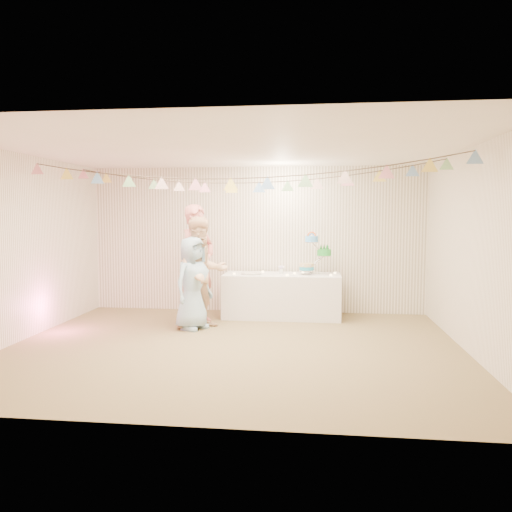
# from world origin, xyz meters

# --- Properties ---
(floor) EXTENTS (6.00, 6.00, 0.00)m
(floor) POSITION_xyz_m (0.00, 0.00, 0.00)
(floor) COLOR brown
(floor) RESTS_ON ground
(ceiling) EXTENTS (6.00, 6.00, 0.00)m
(ceiling) POSITION_xyz_m (0.00, 0.00, 2.60)
(ceiling) COLOR white
(ceiling) RESTS_ON ground
(back_wall) EXTENTS (6.00, 6.00, 0.00)m
(back_wall) POSITION_xyz_m (0.00, 2.50, 1.30)
(back_wall) COLOR white
(back_wall) RESTS_ON ground
(front_wall) EXTENTS (6.00, 6.00, 0.00)m
(front_wall) POSITION_xyz_m (0.00, -2.50, 1.30)
(front_wall) COLOR white
(front_wall) RESTS_ON ground
(left_wall) EXTENTS (5.00, 5.00, 0.00)m
(left_wall) POSITION_xyz_m (-3.00, 0.00, 1.30)
(left_wall) COLOR white
(left_wall) RESTS_ON ground
(right_wall) EXTENTS (5.00, 5.00, 0.00)m
(right_wall) POSITION_xyz_m (3.00, 0.00, 1.30)
(right_wall) COLOR white
(right_wall) RESTS_ON ground
(table) EXTENTS (1.98, 0.79, 0.74)m
(table) POSITION_xyz_m (0.50, 2.02, 0.37)
(table) COLOR white
(table) RESTS_ON floor
(cake_stand) EXTENTS (0.60, 0.35, 0.67)m
(cake_stand) POSITION_xyz_m (1.05, 2.07, 1.09)
(cake_stand) COLOR silver
(cake_stand) RESTS_ON table
(cake_bottom) EXTENTS (0.31, 0.31, 0.15)m
(cake_bottom) POSITION_xyz_m (0.90, 2.01, 0.84)
(cake_bottom) COLOR teal
(cake_bottom) RESTS_ON cake_stand
(cake_middle) EXTENTS (0.27, 0.27, 0.22)m
(cake_middle) POSITION_xyz_m (1.23, 2.16, 1.11)
(cake_middle) COLOR green
(cake_middle) RESTS_ON cake_stand
(cake_top_tier) EXTENTS (0.25, 0.25, 0.19)m
(cake_top_tier) POSITION_xyz_m (0.99, 2.04, 1.38)
(cake_top_tier) COLOR #51A9FF
(cake_top_tier) RESTS_ON cake_stand
(platter) EXTENTS (0.35, 0.35, 0.02)m
(platter) POSITION_xyz_m (-0.02, 1.97, 0.76)
(platter) COLOR white
(platter) RESTS_ON table
(posy) EXTENTS (0.13, 0.13, 0.14)m
(posy) POSITION_xyz_m (0.49, 2.07, 0.82)
(posy) COLOR white
(posy) RESTS_ON table
(person_adult_a) EXTENTS (0.74, 0.83, 1.92)m
(person_adult_a) POSITION_xyz_m (-0.83, 1.44, 0.96)
(person_adult_a) COLOR #C26B65
(person_adult_a) RESTS_ON floor
(person_adult_b) EXTENTS (1.06, 1.00, 1.72)m
(person_adult_b) POSITION_xyz_m (-0.68, 1.08, 0.86)
(person_adult_b) COLOR #E0B289
(person_adult_b) RESTS_ON floor
(person_child) EXTENTS (0.73, 0.83, 1.42)m
(person_child) POSITION_xyz_m (-0.79, 0.97, 0.71)
(person_child) COLOR #95BBD3
(person_child) RESTS_ON floor
(bunting_back) EXTENTS (5.60, 1.10, 0.40)m
(bunting_back) POSITION_xyz_m (0.00, 1.10, 2.35)
(bunting_back) COLOR pink
(bunting_back) RESTS_ON ceiling
(bunting_front) EXTENTS (5.60, 0.90, 0.36)m
(bunting_front) POSITION_xyz_m (0.00, -0.20, 2.32)
(bunting_front) COLOR #72A5E5
(bunting_front) RESTS_ON ceiling
(tealight_0) EXTENTS (0.04, 0.04, 0.03)m
(tealight_0) POSITION_xyz_m (-0.30, 1.87, 0.76)
(tealight_0) COLOR #FFD88C
(tealight_0) RESTS_ON table
(tealight_1) EXTENTS (0.04, 0.04, 0.03)m
(tealight_1) POSITION_xyz_m (0.15, 2.20, 0.76)
(tealight_1) COLOR #FFD88C
(tealight_1) RESTS_ON table
(tealight_2) EXTENTS (0.04, 0.04, 0.03)m
(tealight_2) POSITION_xyz_m (0.60, 1.80, 0.76)
(tealight_2) COLOR #FFD88C
(tealight_2) RESTS_ON table
(tealight_3) EXTENTS (0.04, 0.04, 0.03)m
(tealight_3) POSITION_xyz_m (0.85, 2.24, 0.76)
(tealight_3) COLOR #FFD88C
(tealight_3) RESTS_ON table
(tealight_4) EXTENTS (0.04, 0.04, 0.03)m
(tealight_4) POSITION_xyz_m (1.32, 1.84, 0.76)
(tealight_4) COLOR #FFD88C
(tealight_4) RESTS_ON table
(tealight_5) EXTENTS (0.04, 0.04, 0.03)m
(tealight_5) POSITION_xyz_m (1.40, 2.17, 0.76)
(tealight_5) COLOR #FFD88C
(tealight_5) RESTS_ON table
(tealight_6) EXTENTS (0.04, 0.04, 0.03)m
(tealight_6) POSITION_xyz_m (0.72, 2.04, 0.76)
(tealight_6) COLOR #FFD88C
(tealight_6) RESTS_ON table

